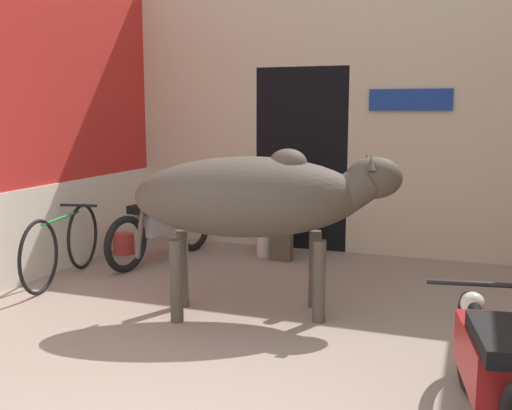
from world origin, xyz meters
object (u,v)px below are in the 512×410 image
at_px(motorcycle_far, 162,226).
at_px(bicycle, 63,245).
at_px(motorcycle_near, 491,369).
at_px(shopkeeper_seated, 285,203).
at_px(plastic_stool, 265,236).
at_px(bucket, 124,243).
at_px(cow, 258,197).

distance_m(motorcycle_far, bicycle, 1.23).
relative_size(motorcycle_near, bicycle, 1.15).
height_order(motorcycle_near, motorcycle_far, motorcycle_near).
bearing_deg(motorcycle_near, motorcycle_far, 140.72).
relative_size(shopkeeper_seated, plastic_stool, 2.64).
relative_size(plastic_stool, bucket, 1.84).
distance_m(cow, bicycle, 2.40).
relative_size(bicycle, plastic_stool, 3.52).
bearing_deg(bucket, plastic_stool, 16.53).
bearing_deg(bicycle, shopkeeper_seated, 41.66).
bearing_deg(plastic_stool, motorcycle_near, -54.86).
relative_size(cow, motorcycle_far, 1.27).
height_order(cow, bicycle, cow).
relative_size(cow, bicycle, 1.38).
xyz_separation_m(cow, motorcycle_far, (-1.71, 1.38, -0.61)).
bearing_deg(bicycle, motorcycle_far, 62.12).
bearing_deg(motorcycle_far, bicycle, -117.88).
relative_size(cow, motorcycle_near, 1.20).
bearing_deg(cow, motorcycle_far, 141.06).
bearing_deg(motorcycle_far, motorcycle_near, -39.28).
bearing_deg(plastic_stool, bucket, -163.47).
bearing_deg(cow, shopkeeper_seated, 100.95).
bearing_deg(cow, motorcycle_near, -39.59).
distance_m(bicycle, plastic_stool, 2.39).
xyz_separation_m(motorcycle_near, bicycle, (-4.15, 1.84, -0.06)).
height_order(shopkeeper_seated, plastic_stool, shopkeeper_seated).
bearing_deg(motorcycle_far, bucket, 168.11).
relative_size(motorcycle_near, motorcycle_far, 1.06).
bearing_deg(bicycle, plastic_stool, 46.23).
bearing_deg(motorcycle_near, plastic_stool, 125.14).
bearing_deg(motorcycle_far, shopkeeper_seated, 24.51).
xyz_separation_m(plastic_stool, bucket, (-1.69, -0.50, -0.12)).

